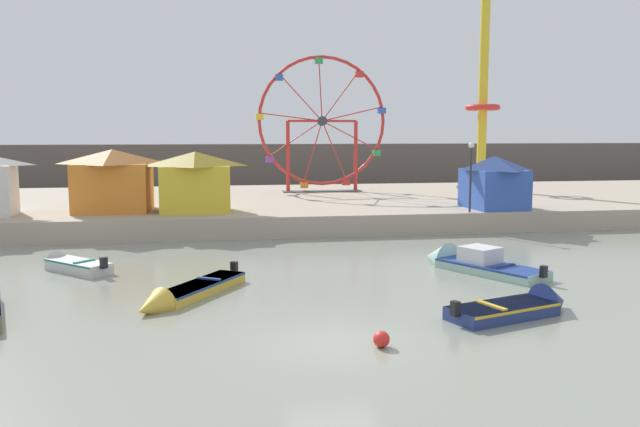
% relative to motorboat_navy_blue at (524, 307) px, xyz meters
% --- Properties ---
extents(ground_plane, '(240.00, 240.00, 0.00)m').
position_rel_motorboat_navy_blue_xyz_m(ground_plane, '(-6.31, -1.74, -0.22)').
color(ground_plane, gray).
extents(quay_promenade, '(110.00, 21.33, 1.16)m').
position_rel_motorboat_navy_blue_xyz_m(quay_promenade, '(-6.31, 26.07, 0.36)').
color(quay_promenade, tan).
rests_on(quay_promenade, ground_plane).
extents(distant_town_skyline, '(140.00, 3.00, 4.40)m').
position_rel_motorboat_navy_blue_xyz_m(distant_town_skyline, '(-6.31, 49.98, 1.98)').
color(distant_town_skyline, '#564C47').
rests_on(distant_town_skyline, ground_plane).
extents(motorboat_navy_blue, '(4.57, 2.69, 1.32)m').
position_rel_motorboat_navy_blue_xyz_m(motorboat_navy_blue, '(0.00, 0.00, 0.00)').
color(motorboat_navy_blue, navy).
rests_on(motorboat_navy_blue, ground_plane).
extents(motorboat_pale_grey, '(3.51, 3.48, 1.07)m').
position_rel_motorboat_navy_blue_xyz_m(motorboat_pale_grey, '(-15.22, 9.08, 0.03)').
color(motorboat_pale_grey, silver).
rests_on(motorboat_pale_grey, ground_plane).
extents(motorboat_mustard_yellow, '(3.86, 5.24, 1.02)m').
position_rel_motorboat_navy_blue_xyz_m(motorboat_mustard_yellow, '(-10.41, 3.43, -0.01)').
color(motorboat_mustard_yellow, gold).
rests_on(motorboat_mustard_yellow, ground_plane).
extents(motorboat_seafoam, '(4.06, 5.76, 1.57)m').
position_rel_motorboat_navy_blue_xyz_m(motorboat_seafoam, '(0.86, 6.62, 0.06)').
color(motorboat_seafoam, '#93BCAD').
rests_on(motorboat_seafoam, ground_plane).
extents(ferris_wheel_red_frame, '(9.72, 1.20, 10.04)m').
position_rel_motorboat_navy_blue_xyz_m(ferris_wheel_red_frame, '(-1.29, 29.80, 5.98)').
color(ferris_wheel_red_frame, red).
rests_on(ferris_wheel_red_frame, quay_promenade).
extents(drop_tower_yellow_tower, '(2.80, 2.80, 15.18)m').
position_rel_motorboat_navy_blue_xyz_m(drop_tower_yellow_tower, '(11.17, 29.60, 7.32)').
color(drop_tower_yellow_tower, gold).
rests_on(drop_tower_yellow_tower, quay_promenade).
extents(carnival_booth_orange_canopy, '(4.53, 4.09, 3.47)m').
position_rel_motorboat_navy_blue_xyz_m(carnival_booth_orange_canopy, '(-14.90, 19.62, 2.75)').
color(carnival_booth_orange_canopy, orange).
rests_on(carnival_booth_orange_canopy, quay_promenade).
extents(carnival_booth_yellow_awning, '(4.20, 3.01, 3.36)m').
position_rel_motorboat_navy_blue_xyz_m(carnival_booth_yellow_awning, '(-10.33, 18.54, 2.69)').
color(carnival_booth_yellow_awning, yellow).
rests_on(carnival_booth_yellow_awning, quay_promenade).
extents(carnival_booth_blue_tent, '(3.37, 4.09, 3.05)m').
position_rel_motorboat_navy_blue_xyz_m(carnival_booth_blue_tent, '(6.81, 17.47, 2.53)').
color(carnival_booth_blue_tent, '#3356B7').
rests_on(carnival_booth_blue_tent, quay_promenade).
extents(promenade_lamp_near, '(0.32, 0.32, 3.87)m').
position_rel_motorboat_navy_blue_xyz_m(promenade_lamp_near, '(4.70, 15.90, 3.48)').
color(promenade_lamp_near, '#2D2D33').
rests_on(promenade_lamp_near, quay_promenade).
extents(mooring_buoy_orange, '(0.44, 0.44, 0.44)m').
position_rel_motorboat_navy_blue_xyz_m(mooring_buoy_orange, '(-5.14, -2.37, 0.00)').
color(mooring_buoy_orange, red).
rests_on(mooring_buoy_orange, ground_plane).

